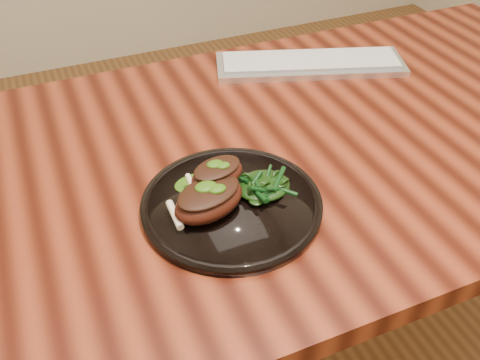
# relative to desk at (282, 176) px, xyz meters

# --- Properties ---
(desk) EXTENTS (1.60, 0.80, 0.75)m
(desk) POSITION_rel_desk_xyz_m (0.00, 0.00, 0.00)
(desk) COLOR #320D06
(desk) RESTS_ON ground
(plate) EXTENTS (0.28, 0.28, 0.02)m
(plate) POSITION_rel_desk_xyz_m (-0.16, -0.13, 0.09)
(plate) COLOR black
(plate) RESTS_ON desk
(lamb_chop_front) EXTENTS (0.14, 0.11, 0.05)m
(lamb_chop_front) POSITION_rel_desk_xyz_m (-0.20, -0.14, 0.12)
(lamb_chop_front) COLOR #3D150B
(lamb_chop_front) RESTS_ON plate
(lamb_chop_back) EXTENTS (0.10, 0.08, 0.04)m
(lamb_chop_back) POSITION_rel_desk_xyz_m (-0.17, -0.10, 0.14)
(lamb_chop_back) COLOR #3D150B
(lamb_chop_back) RESTS_ON plate
(herb_smear) EXTENTS (0.08, 0.05, 0.00)m
(herb_smear) POSITION_rel_desk_xyz_m (-0.20, -0.07, 0.10)
(herb_smear) COLOR #1C4507
(herb_smear) RESTS_ON plate
(greens_heap) EXTENTS (0.09, 0.08, 0.03)m
(greens_heap) POSITION_rel_desk_xyz_m (-0.10, -0.13, 0.11)
(greens_heap) COLOR black
(greens_heap) RESTS_ON plate
(keyboard) EXTENTS (0.44, 0.26, 0.02)m
(keyboard) POSITION_rel_desk_xyz_m (0.19, 0.24, 0.09)
(keyboard) COLOR silver
(keyboard) RESTS_ON desk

